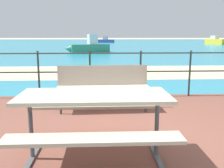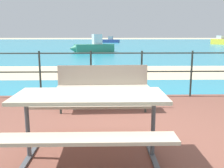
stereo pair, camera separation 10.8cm
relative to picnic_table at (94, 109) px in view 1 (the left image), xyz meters
name	(u,v)px [view 1 (the left image)]	position (x,y,z in m)	size (l,w,h in m)	color
ground_plane	(126,141)	(0.44, 0.59, -0.66)	(240.00, 240.00, 0.00)	beige
patio_paving	(126,139)	(0.44, 0.59, -0.63)	(6.40, 5.20, 0.06)	brown
sea_water	(101,44)	(0.44, 40.59, -0.66)	(90.00, 90.00, 0.01)	teal
beach_strip	(108,72)	(0.44, 7.49, -0.66)	(54.00, 3.84, 0.01)	beige
picnic_table	(94,109)	(0.00, 0.00, 0.00)	(1.71, 1.43, 0.78)	#BCAD93
park_bench	(103,83)	(0.13, 1.98, -0.07)	(1.76, 0.45, 0.86)	tan
railing_fence	(115,68)	(0.44, 3.05, 0.07)	(5.94, 0.04, 1.08)	#2D3833
boat_near	(89,47)	(-0.82, 19.38, -0.18)	(3.90, 2.00, 1.54)	#338466
boat_mid	(216,41)	(18.62, 37.08, -0.16)	(2.82, 3.61, 1.38)	yellow
boat_far	(104,41)	(0.97, 47.05, -0.28)	(4.47, 2.04, 1.24)	#2D478C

